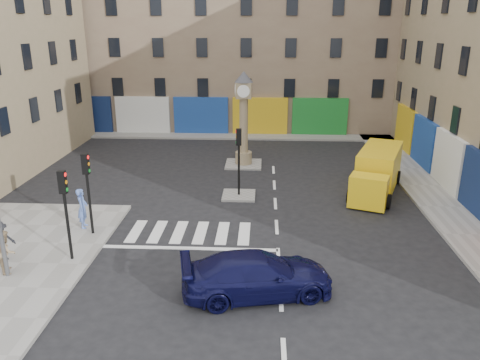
# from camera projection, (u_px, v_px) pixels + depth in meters

# --- Properties ---
(ground) EXTENTS (120.00, 120.00, 0.00)m
(ground) POSITION_uv_depth(u_px,v_px,m) (279.00, 270.00, 18.24)
(ground) COLOR black
(ground) RESTS_ON ground
(sidewalk_right) EXTENTS (2.60, 30.00, 0.15)m
(sidewalk_right) POSITION_uv_depth(u_px,v_px,m) (424.00, 186.00, 27.26)
(sidewalk_right) COLOR gray
(sidewalk_right) RESTS_ON ground
(sidewalk_far) EXTENTS (32.00, 2.40, 0.15)m
(sidewalk_far) POSITION_uv_depth(u_px,v_px,m) (224.00, 136.00, 39.41)
(sidewalk_far) COLOR gray
(sidewalk_far) RESTS_ON ground
(island_near) EXTENTS (1.80, 1.80, 0.12)m
(island_near) POSITION_uv_depth(u_px,v_px,m) (239.00, 195.00, 25.89)
(island_near) COLOR gray
(island_near) RESTS_ON ground
(island_far) EXTENTS (2.40, 2.40, 0.12)m
(island_far) POSITION_uv_depth(u_px,v_px,m) (244.00, 164.00, 31.56)
(island_far) COLOR gray
(island_far) RESTS_ON ground
(building_far) EXTENTS (32.00, 10.00, 17.00)m
(building_far) POSITION_uv_depth(u_px,v_px,m) (228.00, 30.00, 42.20)
(building_far) COLOR #826F57
(building_far) RESTS_ON ground
(traffic_light_left_near) EXTENTS (0.28, 0.22, 3.70)m
(traffic_light_left_near) POSITION_uv_depth(u_px,v_px,m) (65.00, 201.00, 17.99)
(traffic_light_left_near) COLOR black
(traffic_light_left_near) RESTS_ON sidewalk_left
(traffic_light_left_far) EXTENTS (0.28, 0.22, 3.70)m
(traffic_light_left_far) POSITION_uv_depth(u_px,v_px,m) (87.00, 181.00, 20.26)
(traffic_light_left_far) COLOR black
(traffic_light_left_far) RESTS_ON sidewalk_left
(traffic_light_island) EXTENTS (0.28, 0.22, 3.70)m
(traffic_light_island) POSITION_uv_depth(u_px,v_px,m) (239.00, 151.00, 25.08)
(traffic_light_island) COLOR black
(traffic_light_island) RESTS_ON island_near
(clock_pillar) EXTENTS (1.20, 1.20, 6.10)m
(clock_pillar) POSITION_uv_depth(u_px,v_px,m) (244.00, 113.00, 30.44)
(clock_pillar) COLOR #8F795E
(clock_pillar) RESTS_ON island_far
(navy_sedan) EXTENTS (5.64, 3.23, 1.54)m
(navy_sedan) POSITION_uv_depth(u_px,v_px,m) (257.00, 275.00, 16.36)
(navy_sedan) COLOR black
(navy_sedan) RESTS_ON ground
(yellow_van) EXTENTS (4.12, 6.75, 2.36)m
(yellow_van) POSITION_uv_depth(u_px,v_px,m) (377.00, 171.00, 26.36)
(yellow_van) COLOR yellow
(yellow_van) RESTS_ON ground
(pedestrian_blue) EXTENTS (0.58, 0.76, 1.88)m
(pedestrian_blue) POSITION_uv_depth(u_px,v_px,m) (83.00, 208.00, 21.38)
(pedestrian_blue) COLOR #5E80D8
(pedestrian_blue) RESTS_ON sidewalk_left
(pedestrian_tan) EXTENTS (0.92, 1.01, 1.68)m
(pedestrian_tan) POSITION_uv_depth(u_px,v_px,m) (6.00, 251.00, 17.58)
(pedestrian_tan) COLOR #9B825F
(pedestrian_tan) RESTS_ON sidewalk_left
(pedestrian_dark) EXTENTS (1.12, 1.23, 1.66)m
(pedestrian_dark) POSITION_uv_depth(u_px,v_px,m) (1.00, 241.00, 18.39)
(pedestrian_dark) COLOR black
(pedestrian_dark) RESTS_ON sidewalk_left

